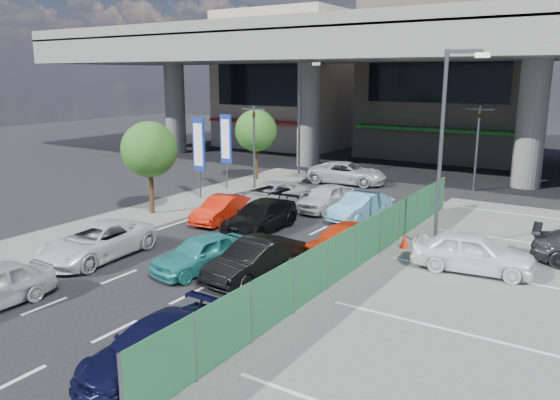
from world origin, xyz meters
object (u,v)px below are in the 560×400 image
Objects in this scene: tree_far at (256,131)px; wagon_silver_front_left at (269,195)px; signboard_near at (199,147)px; sedan_black_mid at (260,216)px; sedan_white_mid_left at (97,242)px; taxi_orange_left at (221,209)px; street_lamp_left at (302,108)px; street_lamp_right at (446,135)px; hatch_black_mid_right at (255,260)px; parked_sedan_white at (473,252)px; traffic_light_left at (254,127)px; sedan_white_front_mid at (326,198)px; taxi_teal_mid at (202,253)px; kei_truck_front_right at (360,207)px; crossing_wagon_silver at (347,173)px; tree_near at (149,150)px; minivan_navy_back at (155,346)px; traffic_cone at (404,240)px; traffic_light_right at (479,127)px; taxi_orange_right at (343,239)px; signboard_far at (226,141)px.

tree_far reaches higher than wagon_silver_front_left.
sedan_black_mid is at bearing -27.67° from signboard_near.
signboard_near is 0.95× the size of sedan_white_mid_left.
sedan_white_mid_left is 6.99m from taxi_orange_left.
sedan_white_mid_left is at bearing -83.08° from street_lamp_left.
street_lamp_right is 1.91× the size of hatch_black_mid_right.
sedan_black_mid is 9.62m from parked_sedan_white.
traffic_light_left is 1.29× the size of sedan_white_front_mid.
taxi_teal_mid is (6.79, -18.90, -4.09)m from street_lamp_left.
street_lamp_right is 2.01× the size of kei_truck_front_right.
parked_sedan_white is at bearing -27.35° from traffic_light_left.
taxi_teal_mid is 0.95× the size of hatch_black_mid_right.
parked_sedan_white reaches higher than crossing_wagon_silver.
tree_far is at bearing 123.38° from sedan_black_mid.
street_lamp_right is at bearing 0.15° from taxi_orange_left.
taxi_teal_mid is at bearing -60.63° from wagon_silver_front_left.
crossing_wagon_silver is at bearing 95.71° from wagon_silver_front_left.
traffic_light_left reaches higher than crossing_wagon_silver.
kei_truck_front_right is at bearing 27.73° from tree_near.
street_lamp_left is 14.09m from taxi_orange_left.
traffic_light_left reaches higher than taxi_orange_left.
traffic_cone is at bearing 82.94° from minivan_navy_back.
traffic_light_right is 1.35× the size of taxi_orange_right.
signboard_far is 8.11m from sedan_white_front_mid.
sedan_white_front_mid is at bearing 51.43° from parked_sedan_white.
signboard_near is 0.98× the size of tree_far.
hatch_black_mid_right is at bearing -55.38° from tree_far.
crossing_wagon_silver is (-2.60, 17.72, 0.04)m from taxi_teal_mid.
taxi_teal_mid is 1.03× the size of taxi_orange_right.
sedan_white_mid_left is at bearing 166.63° from crossing_wagon_silver.
taxi_orange_left is at bearing 166.81° from crossing_wagon_silver.
kei_truck_front_right is at bearing 5.51° from signboard_near.
minivan_navy_back is at bearing -98.65° from traffic_cone.
kei_truck_front_right is at bearing -11.80° from signboard_far.
hatch_black_mid_right is (-4.61, -6.51, -4.08)m from street_lamp_right.
traffic_light_left is at bearing 130.74° from hatch_black_mid_right.
tree_near is 1.21× the size of taxi_teal_mid.
street_lamp_left is 1.55× the size of crossing_wagon_silver.
kei_truck_front_right is (8.67, -9.08, -4.11)m from street_lamp_left.
street_lamp_right is at bearing -29.58° from tree_far.
traffic_light_left is 4.22m from signboard_near.
wagon_silver_front_left is at bearing 120.68° from taxi_teal_mid.
signboard_near is 0.95× the size of wagon_silver_front_left.
signboard_far reaches higher than taxi_teal_mid.
street_lamp_left is 1.70× the size of signboard_far.
traffic_light_left is 9.66m from kei_truck_front_right.
taxi_orange_left is at bearing 133.88° from taxi_teal_mid.
tree_near is 7.32m from sedan_white_mid_left.
parked_sedan_white is (15.93, 0.17, -2.60)m from tree_near.
signboard_near is (-12.70, -11.01, -0.87)m from traffic_light_right.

